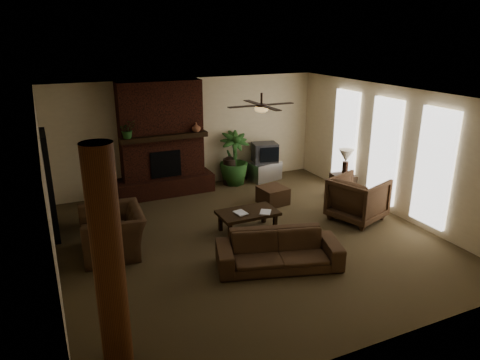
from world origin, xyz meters
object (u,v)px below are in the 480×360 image
coffee_table (248,214)px  ottoman (273,195)px  floor_plant (234,169)px  side_table_left (105,213)px  sofa (279,245)px  tv_stand (265,171)px  side_table_right (343,185)px  armchair_right (358,197)px  floor_vase (230,169)px  lamp_right (346,157)px  armchair_left (112,225)px  log_column (108,261)px  lamp_left (101,180)px

coffee_table → ottoman: size_ratio=2.00×
floor_plant → side_table_left: (-3.55, -1.31, -0.12)m
sofa → coffee_table: bearing=101.5°
tv_stand → side_table_right: side_table_right is taller
tv_stand → sofa: bearing=-126.9°
side_table_left → armchair_right: bearing=-21.5°
tv_stand → floor_vase: bearing=164.7°
floor_plant → lamp_right: bearing=-44.3°
ottoman → side_table_right: side_table_right is taller
tv_stand → side_table_left: size_ratio=1.55×
floor_vase → side_table_left: (-3.43, -1.31, -0.16)m
coffee_table → floor_plant: bearing=71.5°
armchair_left → floor_vase: bearing=130.4°
log_column → armchair_left: 3.08m
tv_stand → lamp_left: 4.69m
floor_vase → side_table_left: size_ratio=1.40×
armchair_right → floor_vase: 3.65m
ottoman → floor_vase: (-0.38, 1.70, 0.23)m
armchair_right → floor_plant: bearing=4.5°
coffee_table → lamp_right: 3.18m
coffee_table → lamp_left: bearing=149.6°
lamp_left → lamp_right: bearing=-7.3°
armchair_right → armchair_left: bearing=63.1°
log_column → coffee_table: (3.09, 2.72, -1.03)m
armchair_left → tv_stand: (4.49, 2.56, -0.30)m
armchair_right → coffee_table: 2.45m
side_table_left → lamp_left: (-0.01, 0.02, 0.73)m
log_column → coffee_table: size_ratio=2.33×
log_column → floor_plant: bearing=54.0°
log_column → armchair_right: 6.00m
sofa → side_table_right: 3.95m
sofa → ottoman: 2.98m
log_column → ottoman: 5.89m
tv_stand → armchair_left: bearing=-162.4°
coffee_table → ottoman: bearing=43.2°
ottoman → lamp_left: size_ratio=0.92×
armchair_right → lamp_right: bearing=-45.1°
coffee_table → armchair_left: bearing=175.5°
side_table_left → side_table_right: same height
sofa → armchair_left: (-2.51, 1.73, 0.13)m
armchair_right → sofa: bearing=93.3°
side_table_left → lamp_left: bearing=107.8°
armchair_right → tv_stand: armchair_right is taller
floor_vase → side_table_right: floor_vase is taller
floor_vase → floor_plant: floor_plant is taller
sofa → floor_vase: 4.45m
tv_stand → floor_vase: floor_vase is taller
tv_stand → lamp_right: lamp_right is taller
armchair_right → lamp_left: bearing=48.9°
tv_stand → side_table_left: side_table_left is taller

